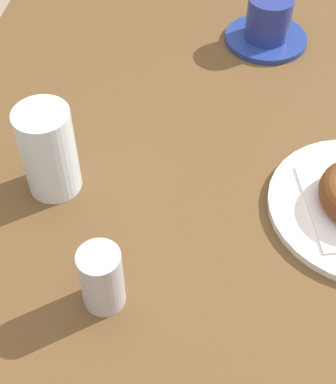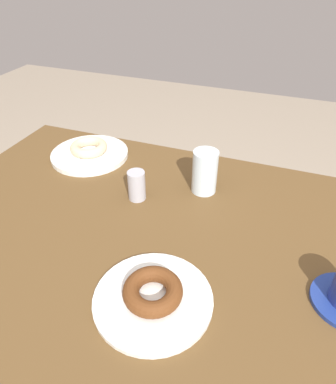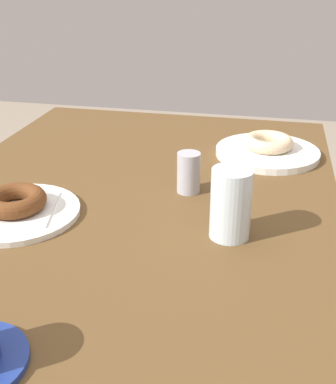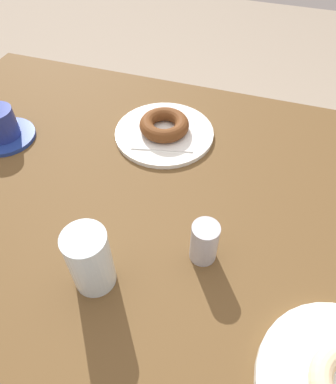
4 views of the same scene
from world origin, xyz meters
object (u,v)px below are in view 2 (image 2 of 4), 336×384
Objects in this scene: donut_chocolate_ring at (153,291)px; sugar_jar at (137,185)px; plate_sugar_ring at (90,154)px; water_glass at (205,172)px; plate_chocolate_ring at (153,299)px; donut_sugar_ring at (89,147)px.

donut_chocolate_ring is 0.33m from sugar_jar.
donut_chocolate_ring is (-0.39, 0.43, 0.02)m from plate_sugar_ring.
water_glass is at bearing -88.76° from donut_chocolate_ring.
plate_sugar_ring is 0.58m from plate_chocolate_ring.
sugar_jar reaches higher than plate_chocolate_ring.
plate_chocolate_ring is at bearing 132.45° from donut_sugar_ring.
donut_sugar_ring is 0.58m from plate_chocolate_ring.
sugar_jar reaches higher than plate_sugar_ring.
plate_chocolate_ring is at bearing 132.45° from plate_sugar_ring.
donut_sugar_ring is 0.50× the size of plate_chocolate_ring.
water_glass reaches higher than plate_sugar_ring.
donut_sugar_ring is at bearing -7.43° from water_glass.
sugar_jar is (-0.23, 0.15, 0.01)m from donut_sugar_ring.
plate_chocolate_ring is 1.91× the size of water_glass.
donut_chocolate_ring is 0.38m from water_glass.
plate_sugar_ring is at bearing -32.29° from sugar_jar.
plate_chocolate_ring is at bearing 91.24° from water_glass.
sugar_jar reaches higher than donut_sugar_ring.
donut_chocolate_ring is at bearing 132.45° from plate_sugar_ring.
plate_sugar_ring is 0.58m from donut_chocolate_ring.
plate_sugar_ring is 2.01× the size of water_glass.
sugar_jar is (0.16, -0.28, 0.04)m from plate_chocolate_ring.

